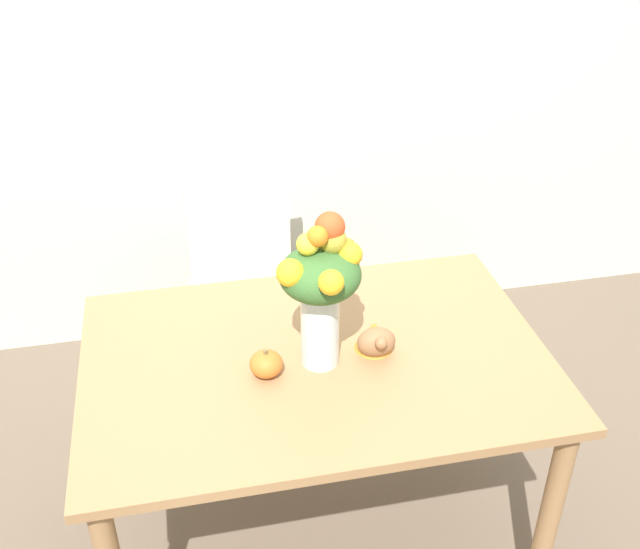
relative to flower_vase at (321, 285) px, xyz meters
The scene contains 7 objects.
ground_plane 0.99m from the flower_vase, 116.26° to the left, with size 12.00×12.00×0.00m, color brown.
wall_back 1.33m from the flower_vase, 90.46° to the left, with size 8.00×0.06×2.70m.
dining_table 0.35m from the flower_vase, 116.26° to the left, with size 1.31×0.88×0.73m.
flower_vase is the anchor object (origin of this frame).
pumpkin 0.27m from the flower_vase, 168.62° to the right, with size 0.09×0.09×0.08m.
turkey_figurine 0.26m from the flower_vase, ahead, with size 0.11×0.15×0.09m.
dining_chair_near_window 0.93m from the flower_vase, 98.60° to the left, with size 0.45×0.45×0.97m.
Camera 1 is at (-0.33, -1.63, 2.06)m, focal length 42.00 mm.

